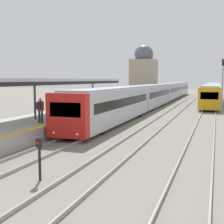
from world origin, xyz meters
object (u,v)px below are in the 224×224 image
signal_mast_far (223,80)px  train_near (161,92)px  train_far (212,91)px  person_on_platform (40,108)px  signal_post_near (39,154)px

signal_mast_far → train_near: bearing=123.3°
train_far → signal_mast_far: signal_mast_far is taller
train_near → train_far: bearing=57.1°
train_far → train_near: bearing=-122.9°
person_on_platform → signal_mast_far: size_ratio=0.28×
train_near → train_far: 14.05m
signal_mast_far → person_on_platform: bearing=-122.1°
train_near → train_far: train_near is taller
signal_post_near → signal_mast_far: (6.71, 26.28, 2.67)m
train_near → signal_post_near: train_near is taller
person_on_platform → signal_post_near: (4.81, -7.92, -0.86)m
person_on_platform → train_far: (10.17, 43.80, -0.22)m
signal_mast_far → signal_post_near: bearing=-104.3°
train_far → signal_post_near: bearing=-95.9°
train_far → signal_post_near: 52.00m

